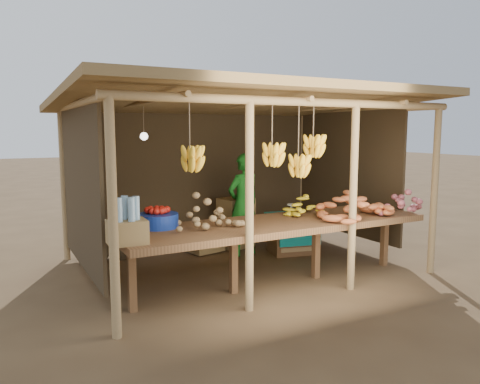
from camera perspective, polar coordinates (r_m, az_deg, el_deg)
name	(u,v)px	position (r m, az deg, el deg)	size (l,w,h in m)	color
ground	(240,266)	(6.69, 0.00, -8.95)	(60.00, 60.00, 0.00)	brown
stall_structure	(235,129)	(6.37, -0.59, 7.66)	(4.70, 3.50, 2.43)	tan
counter	(277,226)	(5.72, 4.54, -4.19)	(3.90, 1.05, 0.80)	brown
potato_heap	(202,212)	(5.29, -4.71, -2.48)	(0.86, 0.52, 0.36)	#91744B
sweet_potato_heap	(358,204)	(6.05, 14.17, -1.42)	(1.06, 0.63, 0.36)	#C36132
onion_heap	(399,200)	(6.56, 18.83, -0.93)	(0.88, 0.53, 0.36)	#A85157
banana_pile	(305,202)	(6.18, 7.92, -1.17)	(0.51, 0.31, 0.34)	yellow
tomato_basin	(158,219)	(5.40, -9.95, -3.25)	(0.46, 0.46, 0.24)	navy
bottle_box	(127,226)	(4.68, -13.62, -4.01)	(0.38, 0.31, 0.47)	olive
vendor	(243,204)	(7.11, 0.43, -1.52)	(0.57, 0.37, 1.56)	#17691B
tarp_crate	(290,232)	(7.33, 6.11, -4.89)	(0.78, 0.71, 0.80)	brown
carton_stack	(226,228)	(7.48, -1.74, -4.39)	(1.13, 0.51, 0.80)	olive
burlap_sacks	(108,243)	(7.20, -15.75, -6.00)	(0.81, 0.43, 0.57)	#40311E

